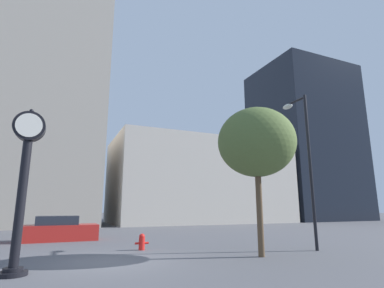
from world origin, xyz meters
The scene contains 9 objects.
ground_plane centered at (0.00, 0.00, 0.00)m, with size 200.00×200.00×0.00m, color #515156.
building_tall_tower centered at (-5.99, 24.00, 18.18)m, with size 15.70×12.00×36.35m.
building_storefront_row centered at (14.42, 24.00, 5.00)m, with size 21.64×12.00×10.00m.
building_glass_modern centered at (32.89, 24.00, 11.81)m, with size 13.76×12.00×23.61m.
street_clock centered at (-2.84, -1.12, 2.85)m, with size 0.89×0.77×4.79m.
car_red centered at (-1.67, 7.96, 0.58)m, with size 4.02×1.78×1.37m.
fire_hydrant_near centered at (1.66, 2.45, 0.35)m, with size 0.61×0.26×0.70m.
street_lamp_right centered at (8.60, -0.44, 4.66)m, with size 0.36×1.57×7.14m.
bare_tree centered at (5.38, -1.19, 4.44)m, with size 3.16×3.16×5.88m.
Camera 1 is at (-1.83, -11.10, 1.84)m, focal length 28.00 mm.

